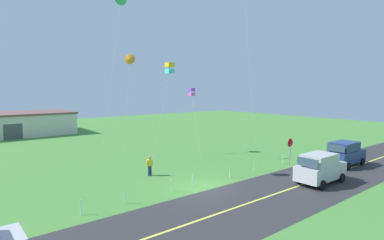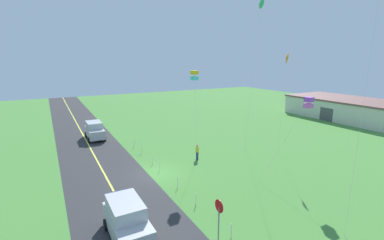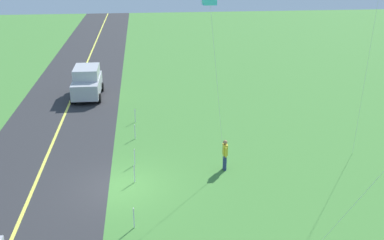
% 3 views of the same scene
% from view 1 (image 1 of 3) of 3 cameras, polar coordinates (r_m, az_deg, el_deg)
% --- Properties ---
extents(ground_plane, '(120.00, 120.00, 0.10)m').
position_cam_1_polar(ground_plane, '(22.65, 1.97, -12.59)').
color(ground_plane, '#478438').
extents(asphalt_road, '(120.00, 7.00, 0.00)m').
position_cam_1_polar(asphalt_road, '(19.95, 9.76, -15.07)').
color(asphalt_road, '#2D2D30').
rests_on(asphalt_road, ground).
extents(road_centre_stripe, '(120.00, 0.16, 0.00)m').
position_cam_1_polar(road_centre_stripe, '(19.95, 9.76, -15.06)').
color(road_centre_stripe, '#E5E04C').
rests_on(road_centre_stripe, asphalt_road).
extents(car_suv_foreground, '(4.40, 2.12, 2.24)m').
position_cam_1_polar(car_suv_foreground, '(25.44, 22.54, -8.16)').
color(car_suv_foreground, '#B7B7BC').
rests_on(car_suv_foreground, ground).
extents(car_parked_east_near, '(4.40, 2.12, 2.24)m').
position_cam_1_polar(car_parked_east_near, '(32.07, 26.35, -5.53)').
color(car_parked_east_near, navy).
rests_on(car_parked_east_near, ground).
extents(stop_sign, '(0.76, 0.08, 2.56)m').
position_cam_1_polar(stop_sign, '(29.89, 17.61, -4.72)').
color(stop_sign, gray).
rests_on(stop_sign, ground).
extents(person_adult_near, '(0.58, 0.22, 1.60)m').
position_cam_1_polar(person_adult_near, '(25.77, -7.80, -8.27)').
color(person_adult_near, navy).
rests_on(person_adult_near, ground).
extents(kite_red_low, '(1.59, 1.37, 9.16)m').
position_cam_1_polar(kite_red_low, '(24.88, -4.16, 9.48)').
color(kite_red_low, silver).
rests_on(kite_red_low, ground).
extents(kite_blue_mid, '(2.78, 0.95, 16.20)m').
position_cam_1_polar(kite_blue_mid, '(32.49, -13.00, 20.67)').
color(kite_blue_mid, silver).
rests_on(kite_blue_mid, ground).
extents(kite_yellow_high, '(1.22, 1.00, 10.84)m').
position_cam_1_polar(kite_yellow_high, '(34.20, -11.40, 10.90)').
color(kite_yellow_high, silver).
rests_on(kite_yellow_high, ground).
extents(kite_green_far, '(1.81, 3.70, 7.21)m').
position_cam_1_polar(kite_green_far, '(34.34, -0.06, 5.16)').
color(kite_green_far, silver).
rests_on(kite_green_far, ground).
extents(warehouse_distant, '(18.36, 10.20, 3.50)m').
position_cam_1_polar(warehouse_distant, '(55.44, -30.91, -0.65)').
color(warehouse_distant, beige).
rests_on(warehouse_distant, ground).
extents(fence_post_0, '(0.05, 0.05, 0.90)m').
position_cam_1_polar(fence_post_0, '(19.06, -19.83, -14.90)').
color(fence_post_0, silver).
rests_on(fence_post_0, ground).
extents(fence_post_1, '(0.05, 0.05, 0.90)m').
position_cam_1_polar(fence_post_1, '(20.04, -12.20, -13.66)').
color(fence_post_1, silver).
rests_on(fence_post_1, ground).
extents(fence_post_2, '(0.05, 0.05, 0.90)m').
position_cam_1_polar(fence_post_2, '(21.72, -3.79, -12.01)').
color(fence_post_2, silver).
rests_on(fence_post_2, ground).
extents(fence_post_3, '(0.05, 0.05, 0.90)m').
position_cam_1_polar(fence_post_3, '(22.79, 0.11, -11.15)').
color(fence_post_3, silver).
rests_on(fence_post_3, ground).
extents(fence_post_4, '(0.05, 0.05, 0.90)m').
position_cam_1_polar(fence_post_4, '(25.29, 6.98, -9.50)').
color(fence_post_4, silver).
rests_on(fence_post_4, ground).
extents(fence_post_5, '(0.05, 0.05, 0.90)m').
position_cam_1_polar(fence_post_5, '(27.46, 11.41, -8.35)').
color(fence_post_5, silver).
rests_on(fence_post_5, ground).
extents(fence_post_6, '(0.05, 0.05, 0.90)m').
position_cam_1_polar(fence_post_6, '(30.70, 16.42, -6.99)').
color(fence_post_6, silver).
rests_on(fence_post_6, ground).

